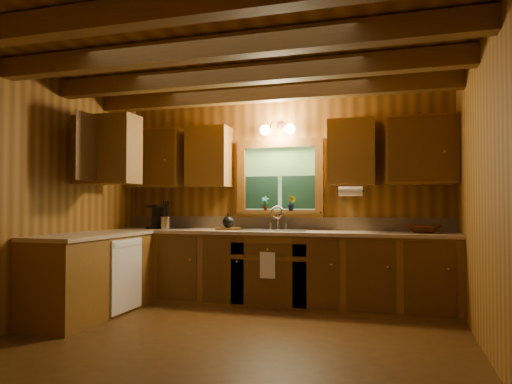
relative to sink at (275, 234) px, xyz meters
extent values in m
plane|color=#4A2F11|center=(0.00, -1.60, -0.86)|extent=(4.20, 4.20, 0.00)
plane|color=brown|center=(0.00, -1.60, 1.74)|extent=(4.20, 4.20, 0.00)
plane|color=brown|center=(0.00, 0.30, 0.44)|extent=(4.20, 0.00, 4.20)
plane|color=brown|center=(0.00, -3.50, 0.44)|extent=(4.20, 0.00, 4.20)
plane|color=brown|center=(-2.10, -1.60, 0.44)|extent=(0.00, 3.80, 3.80)
plane|color=brown|center=(2.10, -1.60, 0.44)|extent=(0.00, 3.80, 3.80)
cube|color=brown|center=(0.00, -2.80, 1.63)|extent=(4.20, 0.14, 0.18)
cube|color=brown|center=(0.00, -2.00, 1.63)|extent=(4.20, 0.14, 0.18)
cube|color=brown|center=(0.00, -1.20, 1.63)|extent=(4.20, 0.14, 0.18)
cube|color=brown|center=(0.00, -0.40, 1.63)|extent=(4.20, 0.14, 0.18)
cube|color=brown|center=(0.00, -0.01, -0.43)|extent=(4.20, 0.62, 0.86)
cube|color=brown|center=(-1.79, -1.12, -0.43)|extent=(0.62, 1.60, 0.86)
cube|color=tan|center=(0.00, -0.01, 0.02)|extent=(4.20, 0.66, 0.04)
cube|color=tan|center=(-1.78, -1.12, 0.02)|extent=(0.64, 1.60, 0.04)
cube|color=tan|center=(0.00, 0.28, 0.12)|extent=(4.20, 0.02, 0.16)
cube|color=white|center=(-1.47, -0.92, -0.43)|extent=(0.02, 0.60, 0.80)
cube|color=brown|center=(-1.70, 0.13, 0.98)|extent=(0.78, 0.34, 0.78)
cube|color=brown|center=(-0.92, 0.13, 0.98)|extent=(0.55, 0.34, 0.78)
cube|color=brown|center=(0.92, 0.13, 0.98)|extent=(0.55, 0.34, 0.78)
cube|color=brown|center=(1.70, 0.13, 0.98)|extent=(0.78, 0.34, 0.78)
cube|color=brown|center=(-1.93, -0.92, 0.98)|extent=(0.34, 1.10, 0.78)
cube|color=brown|center=(0.00, 0.26, 1.14)|extent=(1.12, 0.08, 0.10)
cube|color=brown|center=(0.00, 0.26, 0.24)|extent=(1.12, 0.08, 0.10)
cube|color=brown|center=(-0.51, 0.26, 0.69)|extent=(0.10, 0.08, 0.80)
cube|color=brown|center=(0.51, 0.26, 0.69)|extent=(0.10, 0.08, 0.80)
cube|color=#3F7732|center=(0.00, 0.29, 0.69)|extent=(0.92, 0.01, 0.80)
cube|color=#102F25|center=(-0.24, 0.27, 0.52)|extent=(0.42, 0.02, 0.42)
cube|color=#102F25|center=(0.24, 0.27, 0.52)|extent=(0.42, 0.02, 0.42)
cylinder|color=black|center=(0.00, 0.27, 0.71)|extent=(0.92, 0.01, 0.01)
cube|color=brown|center=(0.00, 0.22, 0.26)|extent=(1.06, 0.14, 0.04)
cylinder|color=black|center=(0.00, 0.26, 1.37)|extent=(0.08, 0.03, 0.08)
cylinder|color=black|center=(-0.10, 0.20, 1.37)|extent=(0.09, 0.17, 0.08)
cylinder|color=black|center=(0.10, 0.20, 1.37)|extent=(0.09, 0.17, 0.08)
sphere|color=#FFE0A5|center=(-0.16, 0.14, 1.30)|extent=(0.13, 0.13, 0.13)
sphere|color=#FFE0A5|center=(0.16, 0.14, 1.30)|extent=(0.13, 0.13, 0.13)
cylinder|color=white|center=(0.92, -0.07, 0.51)|extent=(0.27, 0.11, 0.11)
cube|color=white|center=(0.00, -0.34, -0.34)|extent=(0.18, 0.01, 0.30)
cube|color=silver|center=(0.00, 0.00, 0.05)|extent=(0.82, 0.48, 0.02)
cube|color=#262628|center=(-0.19, 0.00, -0.02)|extent=(0.34, 0.40, 0.14)
cube|color=#262628|center=(0.19, 0.00, -0.02)|extent=(0.34, 0.40, 0.14)
cylinder|color=silver|center=(0.00, 0.18, 0.15)|extent=(0.04, 0.04, 0.22)
torus|color=silver|center=(0.00, 0.12, 0.26)|extent=(0.16, 0.02, 0.16)
cube|color=black|center=(-1.60, -0.01, 0.06)|extent=(0.18, 0.22, 0.03)
cube|color=black|center=(-1.60, 0.06, 0.21)|extent=(0.18, 0.08, 0.30)
cube|color=black|center=(-1.60, -0.03, 0.34)|extent=(0.18, 0.20, 0.04)
cylinder|color=black|center=(-1.60, -0.04, 0.14)|extent=(0.11, 0.11, 0.13)
cylinder|color=silver|center=(-1.44, -0.07, 0.12)|extent=(0.13, 0.13, 0.16)
cylinder|color=black|center=(-1.46, -0.09, 0.29)|extent=(0.03, 0.04, 0.24)
cylinder|color=black|center=(-1.44, -0.07, 0.29)|extent=(0.01, 0.01, 0.24)
cylinder|color=black|center=(-1.42, -0.06, 0.29)|extent=(0.03, 0.04, 0.24)
cylinder|color=black|center=(-1.41, -0.06, 0.29)|extent=(0.05, 0.06, 0.23)
cube|color=#4E3110|center=(-0.59, -0.03, 0.06)|extent=(0.35, 0.30, 0.03)
sphere|color=black|center=(-0.59, -0.03, 0.14)|extent=(0.14, 0.14, 0.14)
cylinder|color=black|center=(-0.59, -0.03, 0.24)|extent=(0.02, 0.02, 0.04)
imported|color=#48230C|center=(1.72, 0.03, 0.09)|extent=(0.45, 0.45, 0.09)
imported|color=#4E3110|center=(-0.18, 0.22, 0.38)|extent=(0.10, 0.07, 0.19)
imported|color=#4E3110|center=(0.16, 0.21, 0.38)|extent=(0.12, 0.10, 0.19)
camera|label=1|loc=(1.40, -5.50, 0.36)|focal=32.61mm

